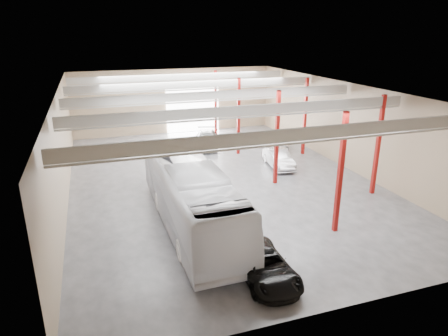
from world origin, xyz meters
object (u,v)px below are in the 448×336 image
black_sedan (264,266)px  car_right_near (279,158)px  car_row_c (207,140)px  coach_bus (190,195)px  car_right_far (278,141)px  car_row_a (216,201)px  car_row_b (189,167)px

black_sedan → car_right_near: (7.68, 14.31, 0.08)m
car_row_c → car_right_near: size_ratio=1.17×
car_row_c → coach_bus: bearing=-93.3°
car_row_c → car_right_near: 8.70m
car_row_c → car_right_far: car_row_c is taller
car_row_a → car_right_near: car_row_a is taller
black_sedan → car_row_b: bearing=91.3°
car_row_b → car_right_far: (10.14, 5.01, 0.00)m
coach_bus → car_row_b: size_ratio=3.16×
car_row_b → car_right_far: car_right_far is taller
car_row_a → car_right_far: bearing=39.7°
car_row_b → car_right_far: size_ratio=1.03×
coach_bus → car_right_far: (12.05, 13.15, -1.20)m
car_row_c → car_right_far: 6.98m
coach_bus → car_row_c: coach_bus is taller
car_row_b → black_sedan: bearing=-99.7°
black_sedan → car_right_far: size_ratio=1.13×
coach_bus → car_row_b: (1.92, 8.14, -1.21)m
black_sedan → car_row_a: 7.51m
black_sedan → car_row_a: (0.00, 7.51, 0.14)m
car_row_a → car_right_near: (7.68, 6.80, -0.07)m
car_row_b → car_row_c: car_row_c is taller
car_row_a → coach_bus: bearing=-159.2°
black_sedan → car_row_a: car_row_a is taller
car_row_b → car_row_c: bearing=54.5°
car_right_near → car_row_b: bearing=-174.5°
car_right_near → car_right_far: 5.75m
car_row_b → car_row_c: 8.33m
black_sedan → car_row_a: size_ratio=1.01×
car_row_a → car_row_c: 14.93m
car_row_b → car_right_near: bearing=-11.1°
car_row_b → car_right_near: 7.69m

